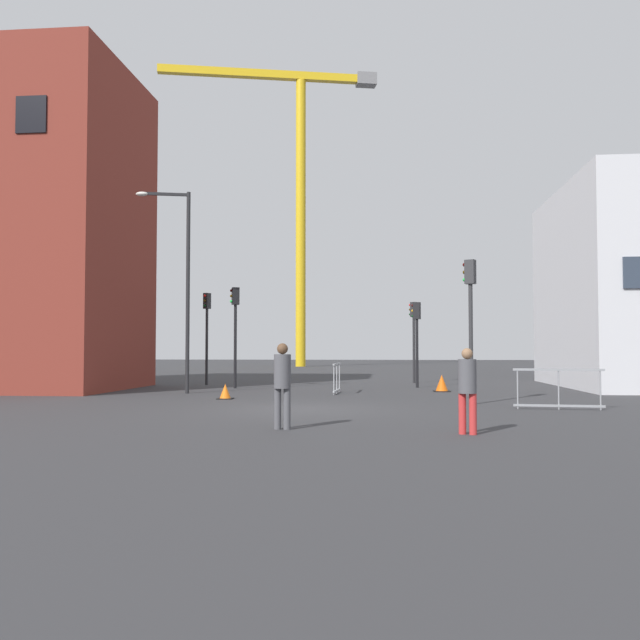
{
  "coord_description": "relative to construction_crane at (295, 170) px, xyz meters",
  "views": [
    {
      "loc": [
        2.29,
        -18.14,
        1.61
      ],
      "look_at": [
        0.0,
        5.49,
        2.6
      ],
      "focal_mm": 38.53,
      "sensor_mm": 36.0,
      "label": 1
    }
  ],
  "objects": [
    {
      "name": "traffic_cone_on_verge",
      "position": [
        3.05,
        -39.54,
        -17.59
      ],
      "size": [
        0.48,
        0.48,
        0.49
      ],
      "color": "black",
      "rests_on": "ground"
    },
    {
      "name": "construction_crane",
      "position": [
        0.0,
        0.0,
        0.0
      ],
      "size": [
        19.49,
        5.45,
        27.0
      ],
      "color": "gold",
      "rests_on": "ground"
    },
    {
      "name": "pedestrian_waiting",
      "position": [
        6.1,
        -47.47,
        -16.81
      ],
      "size": [
        0.34,
        0.34,
        1.72
      ],
      "color": "#4C4C51",
      "rests_on": "ground"
    },
    {
      "name": "traffic_light_island",
      "position": [
        10.6,
        -40.9,
        -15.01
      ],
      "size": [
        0.39,
        0.34,
        4.18
      ],
      "color": "#2D2D30",
      "rests_on": "ground"
    },
    {
      "name": "streetlamp_tall",
      "position": [
        0.81,
        -37.01,
        -13.5
      ],
      "size": [
        1.9,
        0.59,
        7.28
      ],
      "color": "#232326",
      "rests_on": "ground"
    },
    {
      "name": "pedestrian_walking",
      "position": [
        9.68,
        -47.92,
        -16.87
      ],
      "size": [
        0.34,
        0.34,
        1.62
      ],
      "color": "red",
      "rests_on": "ground"
    },
    {
      "name": "traffic_cone_orange",
      "position": [
        10.23,
        -35.03,
        -17.52
      ],
      "size": [
        0.62,
        0.62,
        0.63
      ],
      "color": "black",
      "rests_on": "ground"
    },
    {
      "name": "traffic_light_crosswalk",
      "position": [
        2.06,
        -33.68,
        -15.07
      ],
      "size": [
        0.39,
        0.33,
        4.09
      ],
      "color": "black",
      "rests_on": "ground"
    },
    {
      "name": "safety_barrier_mid_span",
      "position": [
        6.39,
        -36.4,
        -17.25
      ],
      "size": [
        0.14,
        1.87,
        1.08
      ],
      "color": "#9EA0A5",
      "rests_on": "ground"
    },
    {
      "name": "traffic_light_corner",
      "position": [
        9.42,
        -32.41,
        -15.41
      ],
      "size": [
        0.39,
        0.32,
        3.53
      ],
      "color": "black",
      "rests_on": "ground"
    },
    {
      "name": "ground",
      "position": [
        5.88,
        -42.89,
        -17.81
      ],
      "size": [
        160.0,
        160.0,
        0.0
      ],
      "primitive_type": "plane",
      "color": "#333335"
    },
    {
      "name": "traffic_light_median",
      "position": [
        9.45,
        -28.57,
        -15.25
      ],
      "size": [
        0.39,
        0.32,
        3.79
      ],
      "color": "#232326",
      "rests_on": "ground"
    },
    {
      "name": "safety_barrier_left_run",
      "position": [
        12.69,
        -42.37,
        -17.25
      ],
      "size": [
        2.32,
        0.28,
        1.08
      ],
      "color": "gray",
      "rests_on": "ground"
    },
    {
      "name": "traffic_light_far",
      "position": [
        0.21,
        -31.18,
        -15.07
      ],
      "size": [
        0.33,
        0.39,
        4.08
      ],
      "color": "#232326",
      "rests_on": "ground"
    },
    {
      "name": "brick_building",
      "position": [
        -7.02,
        -35.13,
        -11.45
      ],
      "size": [
        10.03,
        7.3,
        12.72
      ],
      "color": "maroon",
      "rests_on": "ground"
    }
  ]
}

